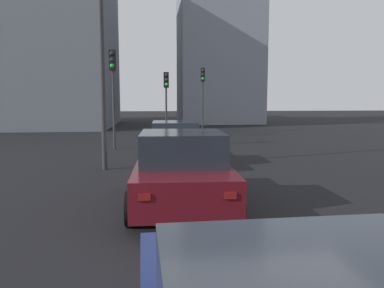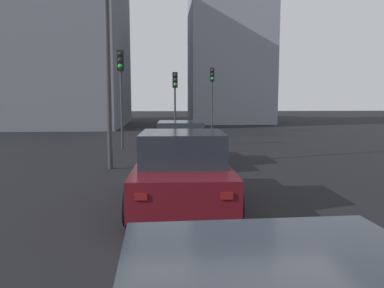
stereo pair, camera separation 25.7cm
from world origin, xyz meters
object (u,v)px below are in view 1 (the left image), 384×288
object	(u,v)px
car_white_lead	(175,143)
traffic_light_near_right	(203,87)
street_lamp_kerbside	(101,38)
car_maroon_second	(182,171)
traffic_light_far_left	(113,79)
traffic_light_near_left	(166,91)

from	to	relation	value
car_white_lead	traffic_light_near_right	size ratio (longest dim) A/B	1.00
street_lamp_kerbside	car_maroon_second	bearing A→B (deg)	-154.44
car_white_lead	traffic_light_far_left	size ratio (longest dim) A/B	0.99
traffic_light_near_left	street_lamp_kerbside	xyz separation A→B (m)	(-9.87, 2.41, 1.38)
traffic_light_near_left	traffic_light_far_left	distance (m)	5.51
car_white_lead	car_maroon_second	size ratio (longest dim) A/B	1.06
traffic_light_near_left	traffic_light_far_left	world-z (taller)	traffic_light_far_left
car_maroon_second	traffic_light_near_left	xyz separation A→B (m)	(14.35, -0.27, 2.05)
traffic_light_near_right	street_lamp_kerbside	bearing A→B (deg)	-16.82
traffic_light_near_right	street_lamp_kerbside	distance (m)	13.90
car_white_lead	traffic_light_near_right	bearing A→B (deg)	-10.70
traffic_light_far_left	car_maroon_second	bearing A→B (deg)	17.86
traffic_light_far_left	street_lamp_kerbside	distance (m)	5.12
car_maroon_second	street_lamp_kerbside	size ratio (longest dim) A/B	0.59
traffic_light_near_left	street_lamp_kerbside	size ratio (longest dim) A/B	0.55
car_maroon_second	traffic_light_near_left	size ratio (longest dim) A/B	1.07
car_white_lead	traffic_light_near_left	world-z (taller)	traffic_light_near_left
traffic_light_near_left	car_white_lead	bearing A→B (deg)	-7.48
car_maroon_second	street_lamp_kerbside	bearing A→B (deg)	27.53
traffic_light_near_left	traffic_light_far_left	size ratio (longest dim) A/B	0.87
car_maroon_second	traffic_light_near_right	xyz separation A→B (m)	(17.41, -2.86, 2.41)
street_lamp_kerbside	car_white_lead	bearing A→B (deg)	-67.25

